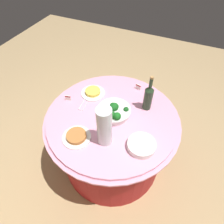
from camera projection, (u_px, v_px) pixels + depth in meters
ground_plane at (112, 159)px, 2.19m from camera, size 6.00×6.00×0.00m
buffet_table at (112, 140)px, 1.91m from camera, size 1.16×1.16×0.74m
broccoli_bowl at (114, 111)px, 1.62m from camera, size 0.28×0.28×0.12m
plate_stack at (141, 145)px, 1.42m from camera, size 0.21×0.21×0.05m
wine_bottle at (148, 97)px, 1.61m from camera, size 0.07×0.07×0.34m
decorative_fruit_vase at (104, 127)px, 1.36m from camera, size 0.11×0.11×0.34m
serving_tongs at (84, 104)px, 1.73m from camera, size 0.06×0.17×0.01m
food_plate_fried_egg at (93, 92)px, 1.81m from camera, size 0.22×0.22×0.04m
food_plate_peanuts at (77, 136)px, 1.48m from camera, size 0.22×0.22×0.04m
label_placard_front at (68, 98)px, 1.74m from camera, size 0.05×0.02×0.05m
label_placard_mid at (138, 87)px, 1.85m from camera, size 0.05×0.02×0.05m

